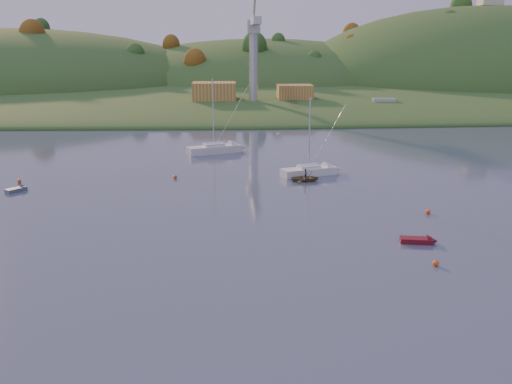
{
  "coord_description": "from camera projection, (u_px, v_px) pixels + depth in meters",
  "views": [
    {
      "loc": [
        -5.25,
        -25.37,
        18.19
      ],
      "look_at": [
        -2.03,
        34.17,
        2.04
      ],
      "focal_mm": 40.0,
      "sensor_mm": 36.0,
      "label": 1
    }
  ],
  "objects": [
    {
      "name": "far_shore",
      "position": [
        237.0,
        81.0,
        251.15
      ],
      "size": [
        620.0,
        220.0,
        1.5
      ],
      "primitive_type": "cube",
      "color": "#2B5120",
      "rests_on": "ground"
    },
    {
      "name": "shore_slope",
      "position": [
        241.0,
        95.0,
        188.5
      ],
      "size": [
        640.0,
        150.0,
        7.0
      ],
      "primitive_type": "ellipsoid",
      "color": "#2B5120",
      "rests_on": "ground"
    },
    {
      "name": "hill_left",
      "position": [
        3.0,
        87.0,
        217.55
      ],
      "size": [
        170.0,
        140.0,
        44.0
      ],
      "primitive_type": "ellipsoid",
      "color": "#2B5120",
      "rests_on": "ground"
    },
    {
      "name": "hill_center",
      "position": [
        262.0,
        84.0,
        232.4
      ],
      "size": [
        140.0,
        120.0,
        36.0
      ],
      "primitive_type": "ellipsoid",
      "color": "#2B5120",
      "rests_on": "ground"
    },
    {
      "name": "hill_right",
      "position": [
        482.0,
        86.0,
        222.37
      ],
      "size": [
        150.0,
        130.0,
        60.0
      ],
      "primitive_type": "ellipsoid",
      "color": "#2B5120",
      "rests_on": "ground"
    },
    {
      "name": "hillside_trees",
      "position": [
        239.0,
        89.0,
        207.78
      ],
      "size": [
        280.0,
        50.0,
        32.0
      ],
      "primitive_type": null,
      "color": "#294F1C",
      "rests_on": "ground"
    },
    {
      "name": "wharf",
      "position": [
        265.0,
        106.0,
        147.01
      ],
      "size": [
        42.0,
        16.0,
        2.4
      ],
      "primitive_type": "cube",
      "color": "slate",
      "rests_on": "ground"
    },
    {
      "name": "shed_west",
      "position": [
        214.0,
        92.0,
        146.35
      ],
      "size": [
        11.0,
        8.0,
        4.8
      ],
      "primitive_type": "cube",
      "color": "#9F6C35",
      "rests_on": "wharf"
    },
    {
      "name": "shed_east",
      "position": [
        295.0,
        93.0,
        148.52
      ],
      "size": [
        9.0,
        7.0,
        4.0
      ],
      "primitive_type": "cube",
      "color": "#9F6C35",
      "rests_on": "wharf"
    },
    {
      "name": "dock_crane",
      "position": [
        254.0,
        42.0,
        139.2
      ],
      "size": [
        3.2,
        28.0,
        20.3
      ],
      "color": "#B7B7BC",
      "rests_on": "wharf"
    },
    {
      "name": "sailboat_near",
      "position": [
        214.0,
        148.0,
        92.91
      ],
      "size": [
        8.99,
        5.54,
        11.99
      ],
      "rotation": [
        0.0,
        0.0,
        0.37
      ],
      "color": "silver",
      "rests_on": "ground"
    },
    {
      "name": "sailboat_far",
      "position": [
        309.0,
        170.0,
        77.82
      ],
      "size": [
        7.97,
        4.72,
        10.61
      ],
      "rotation": [
        0.0,
        0.0,
        0.34
      ],
      "color": "white",
      "rests_on": "ground"
    },
    {
      "name": "canoe",
      "position": [
        306.0,
        178.0,
        74.77
      ],
      "size": [
        3.83,
        2.84,
        0.76
      ],
      "primitive_type": "imported",
      "rotation": [
        0.0,
        0.0,
        1.63
      ],
      "color": "olive",
      "rests_on": "ground"
    },
    {
      "name": "paddler",
      "position": [
        306.0,
        176.0,
        74.69
      ],
      "size": [
        0.36,
        0.52,
        1.38
      ],
      "primitive_type": "imported",
      "rotation": [
        0.0,
        0.0,
        1.63
      ],
      "color": "black",
      "rests_on": "ground"
    },
    {
      "name": "red_tender",
      "position": [
        424.0,
        241.0,
        52.17
      ],
      "size": [
        3.53,
        1.72,
        1.15
      ],
      "rotation": [
        0.0,
        0.0,
        -0.18
      ],
      "color": "#5D0D17",
      "rests_on": "ground"
    },
    {
      "name": "grey_dinghy",
      "position": [
        20.0,
        189.0,
        70.18
      ],
      "size": [
        2.66,
        2.91,
        1.08
      ],
      "rotation": [
        0.0,
        0.0,
        0.88
      ],
      "color": "slate",
      "rests_on": "ground"
    },
    {
      "name": "work_vessel",
      "position": [
        384.0,
        107.0,
        144.71
      ],
      "size": [
        13.61,
        5.83,
        3.41
      ],
      "rotation": [
        0.0,
        0.0,
        -0.08
      ],
      "color": "#4F5768",
      "rests_on": "ground"
    },
    {
      "name": "buoy_0",
      "position": [
        436.0,
        263.0,
        46.94
      ],
      "size": [
        0.5,
        0.5,
        0.5
      ],
      "primitive_type": "sphere",
      "color": "#F94C0D",
      "rests_on": "ground"
    },
    {
      "name": "buoy_1",
      "position": [
        428.0,
        212.0,
        60.85
      ],
      "size": [
        0.5,
        0.5,
        0.5
      ],
      "primitive_type": "sphere",
      "color": "#F94C0D",
      "rests_on": "ground"
    },
    {
      "name": "buoy_2",
      "position": [
        19.0,
        181.0,
        73.87
      ],
      "size": [
        0.5,
        0.5,
        0.5
      ],
      "primitive_type": "sphere",
      "color": "#F94C0D",
      "rests_on": "ground"
    },
    {
      "name": "buoy_3",
      "position": [
        175.0,
        177.0,
        76.06
      ],
      "size": [
        0.5,
        0.5,
        0.5
      ],
      "primitive_type": "sphere",
      "color": "#F94C0D",
      "rests_on": "ground"
    }
  ]
}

